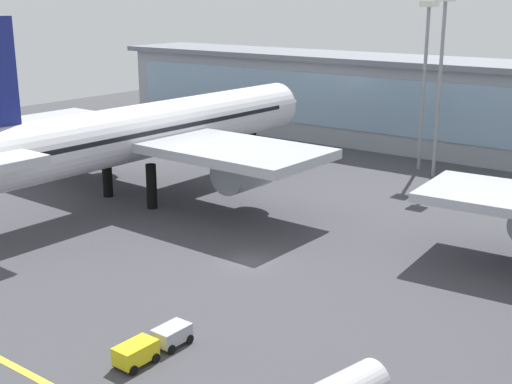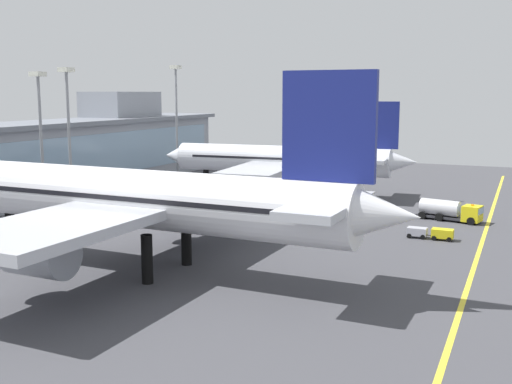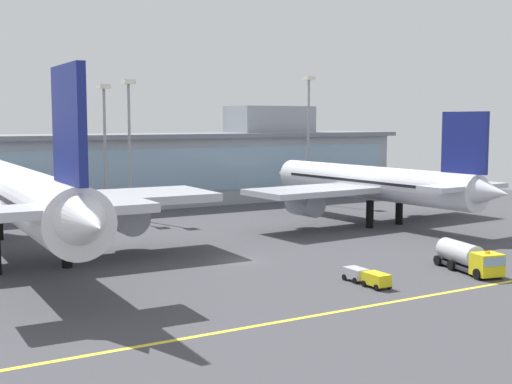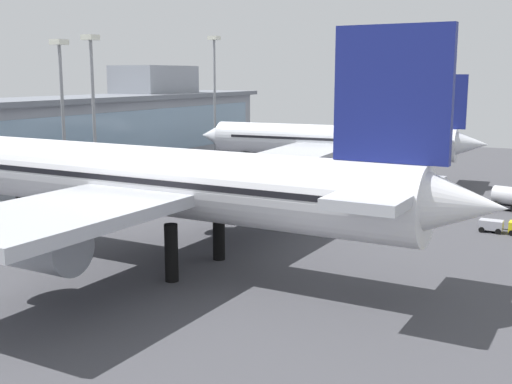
% 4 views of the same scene
% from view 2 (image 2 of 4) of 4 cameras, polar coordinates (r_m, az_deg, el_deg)
% --- Properties ---
extents(ground_plane, '(180.00, 180.00, 0.00)m').
position_cam_2_polar(ground_plane, '(79.67, 3.86, -4.00)').
color(ground_plane, '#424247').
extents(taxiway_centreline_stripe, '(144.00, 0.50, 0.01)m').
position_cam_2_polar(taxiway_centreline_stripe, '(75.35, 19.86, -5.29)').
color(taxiway_centreline_stripe, yellow).
rests_on(taxiway_centreline_stripe, ground).
extents(terminal_building, '(123.58, 14.00, 18.31)m').
position_cam_2_polar(terminal_building, '(108.01, -22.14, 2.60)').
color(terminal_building, '#9399A3').
rests_on(terminal_building, ground).
extents(airliner_near_left, '(42.50, 56.44, 19.99)m').
position_cam_2_polar(airliner_near_left, '(63.85, -10.77, -0.72)').
color(airliner_near_left, black).
rests_on(airliner_near_left, ground).
extents(airliner_near_right, '(41.07, 47.50, 16.66)m').
position_cam_2_polar(airliner_near_right, '(111.42, 2.47, 2.94)').
color(airliner_near_right, black).
rests_on(airliner_near_right, ground).
extents(fuel_tanker_truck, '(4.62, 9.36, 2.90)m').
position_cam_2_polar(fuel_tanker_truck, '(92.33, 17.58, -1.63)').
color(fuel_tanker_truck, black).
rests_on(fuel_tanker_truck, ground).
extents(baggage_tug_near, '(1.76, 5.62, 1.40)m').
position_cam_2_polar(baggage_tug_near, '(80.31, 15.84, -3.64)').
color(baggage_tug_near, black).
rests_on(baggage_tug_near, ground).
extents(apron_light_mast_west, '(1.80, 1.80, 21.80)m').
position_cam_2_polar(apron_light_mast_west, '(96.98, -16.94, 6.60)').
color(apron_light_mast_west, gray).
rests_on(apron_light_mast_west, ground).
extents(apron_light_mast_centre, '(1.80, 1.80, 23.56)m').
position_cam_2_polar(apron_light_mast_centre, '(127.74, -7.37, 7.87)').
color(apron_light_mast_centre, gray).
rests_on(apron_light_mast_centre, ground).
extents(apron_light_mast_east, '(1.80, 1.80, 21.12)m').
position_cam_2_polar(apron_light_mast_east, '(96.39, -19.30, 6.24)').
color(apron_light_mast_east, gray).
rests_on(apron_light_mast_east, ground).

